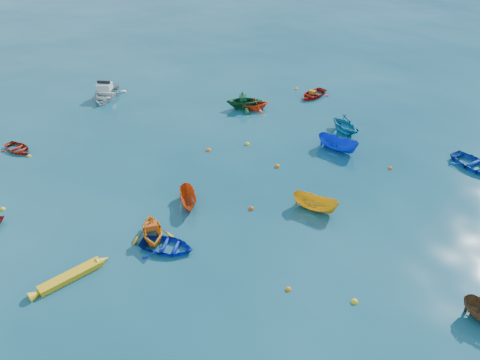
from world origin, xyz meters
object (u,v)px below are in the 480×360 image
dinghy_blue_se (474,168)px  dinghy_blue_sw (167,249)px  motorboat_white (106,97)px  kayak_yellow (71,278)px

dinghy_blue_se → dinghy_blue_sw: bearing=172.1°
dinghy_blue_sw → motorboat_white: bearing=36.4°
dinghy_blue_sw → motorboat_white: size_ratio=0.73×
dinghy_blue_sw → dinghy_blue_se: 21.70m
dinghy_blue_sw → motorboat_white: motorboat_white is taller
motorboat_white → dinghy_blue_sw: bearing=-62.4°
kayak_yellow → motorboat_white: motorboat_white is taller
dinghy_blue_se → kayak_yellow: size_ratio=0.88×
dinghy_blue_sw → dinghy_blue_se: size_ratio=0.86×
dinghy_blue_se → kayak_yellow: bearing=172.7°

